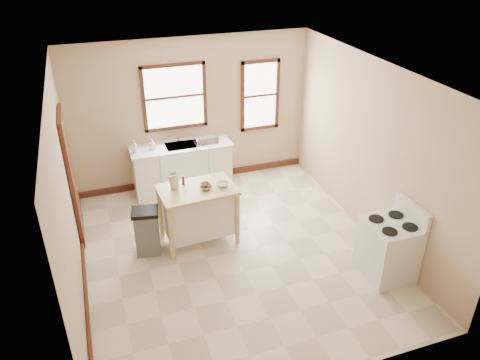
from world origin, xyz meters
The scene contains 23 objects.
floor centered at (0.00, 0.00, 0.00)m, with size 5.00×5.00×0.00m, color beige.
ceiling centered at (0.00, 0.00, 2.80)m, with size 5.00×5.00×0.00m, color white.
wall_back centered at (0.00, 2.50, 1.40)m, with size 4.50×0.04×2.80m, color tan.
wall_left centered at (-2.25, 0.00, 1.40)m, with size 0.04×5.00×2.80m, color tan.
wall_right centered at (2.25, 0.00, 1.40)m, with size 0.04×5.00×2.80m, color tan.
window_main centered at (-0.30, 2.48, 1.75)m, with size 1.17×0.06×1.22m, color #39140F, non-canonical shape.
window_side centered at (1.35, 2.48, 1.60)m, with size 0.77×0.06×1.37m, color #39140F, non-canonical shape.
door_left centered at (-2.21, 1.30, 1.05)m, with size 0.06×0.90×2.10m, color #39140F.
baseboard_back centered at (0.00, 2.47, 0.06)m, with size 4.50×0.04×0.12m, color #39140F.
baseboard_left centered at (-2.22, 0.00, 0.06)m, with size 0.04×5.00×0.12m, color #39140F.
sink_counter centered at (-0.30, 2.20, 0.46)m, with size 1.86×0.62×0.92m, color silver, non-canonical shape.
faucet centered at (-0.30, 2.38, 1.03)m, with size 0.03×0.03×0.22m, color silver.
soap_bottle_a centered at (-1.13, 2.16, 1.03)m, with size 0.09×0.09×0.23m, color #B2B2B2.
soap_bottle_b centered at (-0.82, 2.19, 1.01)m, with size 0.08×0.09×0.19m, color #B2B2B2.
dish_rack centered at (0.17, 2.16, 0.97)m, with size 0.42×0.32×0.11m, color silver, non-canonical shape.
kitchen_island centered at (-0.42, 0.50, 0.48)m, with size 1.16×0.74×0.95m, color #D0B87A, non-canonical shape.
knife_block centered at (-0.75, 0.62, 1.05)m, with size 0.10×0.10×0.20m, color tan, non-canonical shape.
pepper_grinder centered at (-0.59, 0.68, 1.03)m, with size 0.04×0.04×0.15m, color #422311.
bowl_a centered at (-0.29, 0.44, 0.97)m, with size 0.18×0.18×0.04m, color brown.
bowl_b centered at (-0.28, 0.55, 0.97)m, with size 0.14×0.14×0.04m, color brown.
bowl_c centered at (-0.03, 0.44, 0.98)m, with size 0.18×0.18×0.06m, color silver.
trash_bin centered at (-1.25, 0.43, 0.38)m, with size 0.39×0.33×0.77m, color #595957, non-canonical shape.
gas_stove centered at (1.92, -1.18, 0.57)m, with size 0.70×0.71×1.14m, color silver, non-canonical shape.
Camera 1 is at (-1.80, -5.55, 4.49)m, focal length 35.00 mm.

